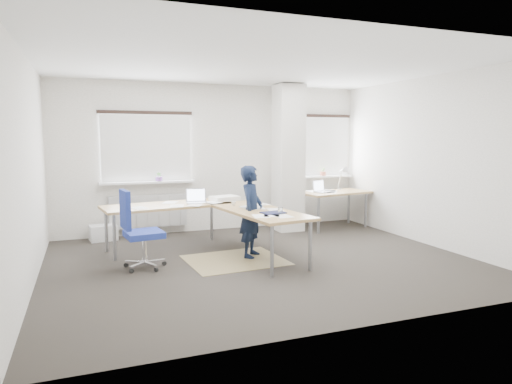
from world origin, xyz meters
name	(u,v)px	position (x,y,z in m)	size (l,w,h in m)	color
ground	(262,261)	(0.00, 0.00, 0.00)	(6.00, 6.00, 0.00)	#282320
room_shell	(263,141)	(0.18, 0.45, 1.75)	(6.04, 5.04, 2.82)	beige
floor_mat	(235,260)	(-0.36, 0.19, 0.00)	(1.37, 1.16, 0.01)	olive
white_crate	(103,233)	(-2.11, 2.25, 0.14)	(0.45, 0.32, 0.27)	white
desk_main	(214,209)	(-0.52, 0.72, 0.69)	(2.75, 2.63, 0.96)	#9E7744
desk_side	(335,194)	(2.25, 1.81, 0.69)	(1.50, 0.93, 1.22)	#9E7744
task_chair	(141,247)	(-1.69, 0.23, 0.31)	(0.60, 0.59, 1.10)	navy
person	(251,212)	(-0.05, 0.31, 0.69)	(0.50, 0.33, 1.38)	black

